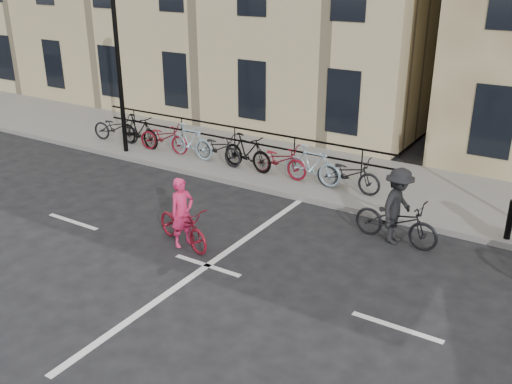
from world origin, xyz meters
The scene contains 7 objects.
ground centered at (0.00, 0.00, 0.00)m, with size 120.00×120.00×0.00m, color black.
sidewalk centered at (-4.00, 6.00, 0.07)m, with size 46.00×4.00×0.15m, color slate.
lamp_post centered at (-6.50, 4.40, 3.49)m, with size 0.36×0.36×5.28m.
bollard_east centered at (5.00, 4.25, 0.60)m, with size 0.14×0.14×0.90m, color black.
parked_bikes centered at (-3.30, 5.04, 0.64)m, with size 10.40×1.23×1.05m.
cyclist_pink centered at (-1.00, 0.49, 0.54)m, with size 1.84×1.09×1.55m.
cyclist_dark centered at (2.87, 3.08, 0.68)m, with size 1.99×1.17×1.72m.
Camera 1 is at (6.28, -8.15, 5.77)m, focal length 40.00 mm.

